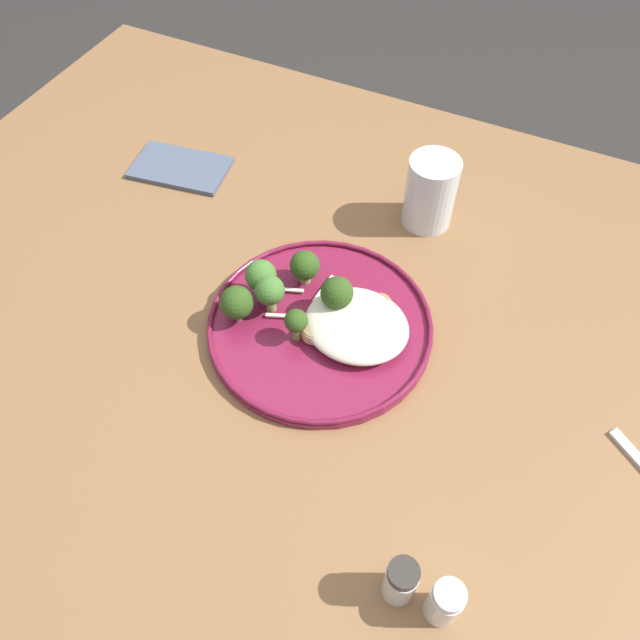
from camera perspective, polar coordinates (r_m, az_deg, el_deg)
ground at (r=1.48m, az=0.69°, el=-17.49°), size 6.00×6.00×0.00m
wooden_dining_table at (r=0.88m, az=1.11°, el=-3.28°), size 1.40×1.00×0.74m
dinner_plate at (r=0.80m, az=-0.00°, el=-0.49°), size 0.29×0.29×0.02m
noodle_bed at (r=0.78m, az=3.38°, el=-0.47°), size 0.13×0.12×0.03m
seared_scallop_center_golden at (r=0.79m, az=3.80°, el=-0.26°), size 0.03×0.03×0.02m
seared_scallop_tilted_round at (r=0.77m, az=0.99°, el=-1.36°), size 0.02×0.02×0.02m
seared_scallop_right_edge at (r=0.78m, az=-0.51°, el=-0.99°), size 0.03×0.03×0.02m
seared_scallop_front_small at (r=0.81m, az=5.58°, el=1.46°), size 0.03×0.03×0.02m
seared_scallop_left_edge at (r=0.81m, az=1.90°, el=2.06°), size 0.03×0.03×0.01m
seared_scallop_rear_pale at (r=0.79m, az=6.90°, el=-0.69°), size 0.03×0.03×0.02m
broccoli_floret_small_sprig at (r=0.76m, az=-2.21°, el=-0.17°), size 0.03×0.03×0.05m
broccoli_floret_split_head at (r=0.80m, az=-5.45°, el=4.02°), size 0.04×0.04×0.06m
broccoli_floret_right_tilted at (r=0.82m, az=-1.41°, el=4.98°), size 0.04×0.04×0.05m
broccoli_floret_near_rim at (r=0.78m, az=1.74°, el=2.40°), size 0.04×0.04×0.06m
broccoli_floret_tall_stalk at (r=0.79m, az=-7.66°, el=1.57°), size 0.04×0.04×0.05m
broccoli_floret_front_edge at (r=0.79m, az=-4.64°, el=2.65°), size 0.04×0.04×0.06m
onion_sliver_curled_piece at (r=0.80m, az=-3.65°, el=0.39°), size 0.04×0.02×0.00m
onion_sliver_pale_crescent at (r=0.83m, az=0.33°, el=2.89°), size 0.01×0.05×0.00m
onion_sliver_short_strip at (r=0.83m, az=-3.00°, el=2.79°), size 0.04×0.02×0.00m
onion_sliver_long_sliver at (r=0.80m, az=0.19°, el=0.32°), size 0.04×0.05×0.00m
water_glass at (r=0.92m, az=10.04°, el=11.18°), size 0.07×0.07×0.11m
folded_napkin at (r=1.04m, az=-12.68°, el=13.47°), size 0.16×0.11×0.01m
salt_shaker at (r=0.65m, az=11.36°, el=-24.06°), size 0.03×0.03×0.07m
pepper_shaker at (r=0.64m, az=7.39°, el=-22.66°), size 0.03×0.03×0.07m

